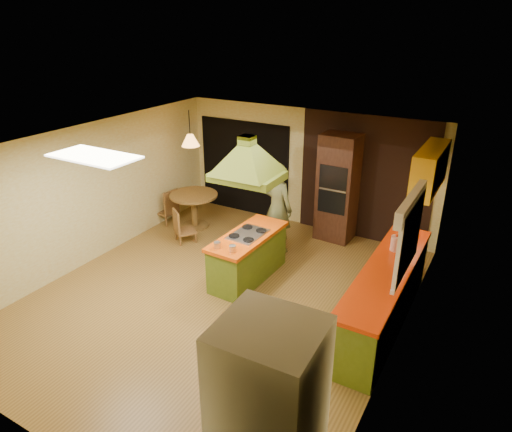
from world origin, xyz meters
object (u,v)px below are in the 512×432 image
Objects in this scene: man at (277,208)px; wall_oven at (338,188)px; dining_table at (194,204)px; refrigerator at (268,423)px; kitchen_island at (248,256)px; canister_large at (396,243)px.

wall_oven reaches higher than man.
dining_table is (-2.01, 0.06, -0.35)m from man.
wall_oven is 2.14× the size of dining_table.
refrigerator is 1.99× the size of dining_table.
kitchen_island reaches higher than dining_table.
man is 2.46m from canister_large.
kitchen_island is 0.84× the size of refrigerator.
man reaches higher than dining_table.
refrigerator is (2.19, -3.35, 0.57)m from kitchen_island.
man is at bearing 163.68° from canister_large.
dining_table is (-2.78, -1.01, -0.55)m from wall_oven.
man is 2.04m from dining_table.
dining_table is 4.46m from canister_large.
man is 0.82× the size of wall_oven.
wall_oven reaches higher than canister_large.
wall_oven is (0.78, 1.07, 0.20)m from man.
refrigerator is 8.59× the size of canister_large.
wall_oven is 3.01m from dining_table.
kitchen_island is 0.78× the size of wall_oven.
canister_large reaches higher than kitchen_island.
refrigerator is at bearing 128.00° from man.
refrigerator is 3.83m from canister_large.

